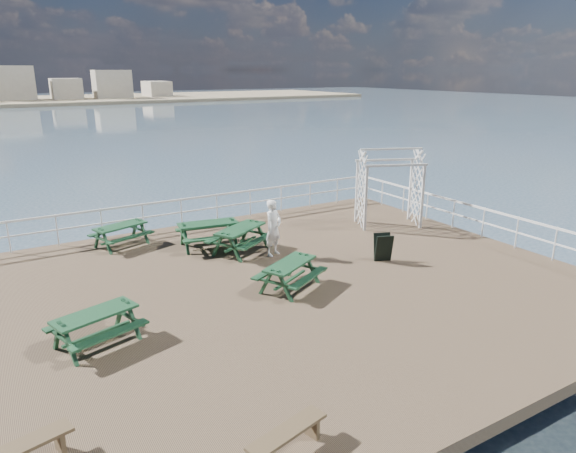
# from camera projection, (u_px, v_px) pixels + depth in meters

# --- Properties ---
(ground) EXTENTS (18.00, 14.00, 0.30)m
(ground) POSITION_uv_depth(u_px,v_px,m) (267.00, 293.00, 14.26)
(ground) COLOR brown
(ground) RESTS_ON ground
(sea_backdrop) EXTENTS (300.00, 300.00, 9.20)m
(sea_backdrop) POSITION_uv_depth(u_px,v_px,m) (60.00, 96.00, 130.70)
(sea_backdrop) COLOR #384F5F
(sea_backdrop) RESTS_ON ground
(railing) EXTENTS (17.77, 13.76, 1.10)m
(railing) POSITION_uv_depth(u_px,v_px,m) (225.00, 234.00, 16.04)
(railing) COLOR silver
(railing) RESTS_ON ground
(picnic_table_a) EXTENTS (2.09, 1.88, 0.84)m
(picnic_table_a) POSITION_uv_depth(u_px,v_px,m) (121.00, 231.00, 17.47)
(picnic_table_a) COLOR #163C1D
(picnic_table_a) RESTS_ON ground
(picnic_table_b) EXTENTS (2.20, 1.87, 0.96)m
(picnic_table_b) POSITION_uv_depth(u_px,v_px,m) (208.00, 229.00, 17.38)
(picnic_table_b) COLOR #163C1D
(picnic_table_b) RESTS_ON ground
(picnic_table_c) EXTENTS (2.47, 2.33, 0.95)m
(picnic_table_c) POSITION_uv_depth(u_px,v_px,m) (241.00, 234.00, 16.87)
(picnic_table_c) COLOR #163C1D
(picnic_table_c) RESTS_ON ground
(picnic_table_d) EXTENTS (2.10, 1.87, 0.86)m
(picnic_table_d) POSITION_uv_depth(u_px,v_px,m) (96.00, 321.00, 11.15)
(picnic_table_d) COLOR #163C1D
(picnic_table_d) RESTS_ON ground
(picnic_table_e) EXTENTS (2.22, 2.08, 0.86)m
(picnic_table_e) POSITION_uv_depth(u_px,v_px,m) (290.00, 270.00, 14.04)
(picnic_table_e) COLOR #163C1D
(picnic_table_e) RESTS_ON ground
(flat_bench_near) EXTENTS (1.51, 0.69, 0.42)m
(flat_bench_near) POSITION_uv_depth(u_px,v_px,m) (287.00, 436.00, 8.00)
(flat_bench_near) COLOR brown
(flat_bench_near) RESTS_ON ground
(flat_bench_far) EXTENTS (1.58, 0.72, 0.44)m
(flat_bench_far) POSITION_uv_depth(u_px,v_px,m) (19.00, 452.00, 7.64)
(flat_bench_far) COLOR brown
(flat_bench_far) RESTS_ON ground
(trellis_arbor) EXTENTS (2.71, 2.09, 2.99)m
(trellis_arbor) POSITION_uv_depth(u_px,v_px,m) (389.00, 191.00, 19.65)
(trellis_arbor) COLOR silver
(trellis_arbor) RESTS_ON ground
(sandwich_board) EXTENTS (0.66, 0.58, 0.89)m
(sandwich_board) POSITION_uv_depth(u_px,v_px,m) (383.00, 248.00, 16.11)
(sandwich_board) COLOR black
(sandwich_board) RESTS_ON ground
(person) EXTENTS (0.79, 0.66, 1.84)m
(person) POSITION_uv_depth(u_px,v_px,m) (273.00, 228.00, 16.50)
(person) COLOR white
(person) RESTS_ON ground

